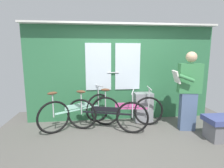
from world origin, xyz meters
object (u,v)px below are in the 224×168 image
object	(u,v)px
bicycle_leaning_behind	(106,115)
trash_bin_by_wall	(143,107)
bench_seat_corner	(224,127)
bicycle_near_door	(77,111)
passenger_reading_newspaper	(189,90)
bicycle_by_pole	(127,110)

from	to	relation	value
bicycle_leaning_behind	trash_bin_by_wall	world-z (taller)	bicycle_leaning_behind
trash_bin_by_wall	bench_seat_corner	xyz separation A→B (m)	(1.25, -1.10, -0.11)
bicycle_leaning_behind	bicycle_near_door	bearing A→B (deg)	172.73
passenger_reading_newspaper	trash_bin_by_wall	xyz separation A→B (m)	(-0.78, 0.60, -0.53)
bicycle_near_door	trash_bin_by_wall	distance (m)	1.56
bicycle_near_door	bench_seat_corner	size ratio (longest dim) A/B	2.20
bicycle_leaning_behind	passenger_reading_newspaper	size ratio (longest dim) A/B	1.02
bicycle_leaning_behind	bench_seat_corner	bearing A→B (deg)	1.72
passenger_reading_newspaper	trash_bin_by_wall	distance (m)	1.12
bicycle_by_pole	bench_seat_corner	size ratio (longest dim) A/B	2.34
bicycle_by_pole	trash_bin_by_wall	xyz separation A→B (m)	(0.45, 0.22, -0.01)
bicycle_by_pole	bicycle_near_door	bearing A→B (deg)	-174.21
bicycle_near_door	passenger_reading_newspaper	bearing A→B (deg)	-40.27
bicycle_by_pole	bicycle_leaning_behind	bearing A→B (deg)	-145.16
bicycle_near_door	bench_seat_corner	world-z (taller)	bicycle_near_door
bicycle_leaning_behind	passenger_reading_newspaper	world-z (taller)	passenger_reading_newspaper
bicycle_near_door	bench_seat_corner	xyz separation A→B (m)	(2.79, -0.90, -0.13)
trash_bin_by_wall	bicycle_by_pole	bearing A→B (deg)	-154.33
bicycle_near_door	bicycle_by_pole	world-z (taller)	bicycle_near_door
bicycle_near_door	trash_bin_by_wall	size ratio (longest dim) A/B	2.21
bicycle_leaning_behind	bench_seat_corner	size ratio (longest dim) A/B	2.41
trash_bin_by_wall	bench_seat_corner	size ratio (longest dim) A/B	0.99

